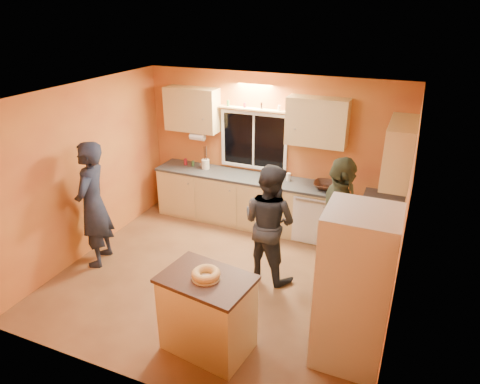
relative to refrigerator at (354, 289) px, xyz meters
The scene contains 14 objects.
ground 2.24m from the refrigerator, 157.06° to the left, with size 4.50×4.50×0.00m, color brown.
room_shell 2.26m from the refrigerator, 145.60° to the left, with size 4.54×4.04×2.61m.
back_counter 3.16m from the refrigerator, 126.89° to the left, with size 4.23×0.62×0.90m.
right_counter 1.38m from the refrigerator, 87.36° to the left, with size 0.62×1.84×0.90m.
refrigerator is the anchor object (origin of this frame).
island 1.61m from the refrigerator, 162.35° to the right, with size 1.06×0.80×0.94m.
bundt_pastry 1.55m from the refrigerator, 162.35° to the right, with size 0.31×0.31×0.09m, color #DAAC59.
person_left 3.82m from the refrigerator, behind, with size 0.69×0.45×1.89m, color black.
person_center 1.75m from the refrigerator, 139.31° to the left, with size 0.82×0.64×1.69m, color black.
person_right 1.13m from the refrigerator, 110.26° to the left, with size 1.14×0.47×1.94m, color #323522.
mixing_bowl 2.63m from the refrigerator, 108.62° to the left, with size 0.39×0.39×0.10m, color black.
utensil_crock 3.95m from the refrigerator, 139.82° to the left, with size 0.14×0.14×0.17m, color #ECE1C6.
potted_plant 0.94m from the refrigerator, 84.03° to the left, with size 0.26×0.23×0.29m, color gray.
red_box 1.63m from the refrigerator, 86.47° to the left, with size 0.16×0.12×0.07m, color maroon.
Camera 1 is at (2.20, -4.61, 3.61)m, focal length 32.00 mm.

